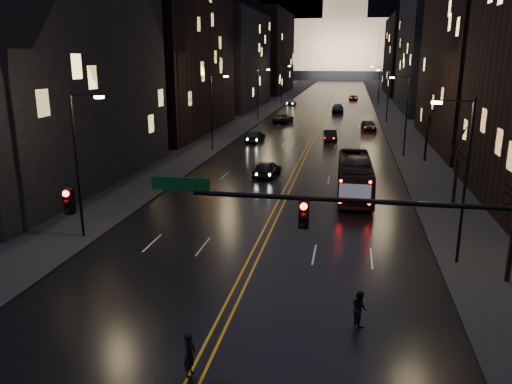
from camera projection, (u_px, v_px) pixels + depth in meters
The scene contains 34 objects.
ground at pixel (211, 345), 19.59m from camera, with size 900.00×900.00×0.00m, color black.
road at pixel (333, 95), 142.83m from camera, with size 20.00×320.00×0.02m, color black.
sidewalk_left at pixel (285, 94), 145.30m from camera, with size 8.00×320.00×0.16m, color black.
sidewalk_right at pixel (384, 96), 140.32m from camera, with size 8.00×320.00×0.16m, color black.
center_line at pixel (333, 95), 142.83m from camera, with size 0.62×320.00×0.01m, color orange.
building_left_near at pixel (35, 56), 41.28m from camera, with size 12.00×28.00×22.00m, color black.
building_left_mid at pixel (169, 34), 70.82m from camera, with size 12.00×30.00×28.00m, color black.
building_left_far at pixel (231, 60), 107.90m from camera, with size 12.00×34.00×20.00m, color black.
building_left_dist at pixel (267, 52), 152.88m from camera, with size 12.00×40.00×24.00m, color black.
building_right_mid at pixel (435, 45), 99.64m from camera, with size 12.00×34.00×26.00m, color black.
building_right_dist at pixel (409, 56), 145.68m from camera, with size 12.00×40.00×22.00m, color black.
capitol at pixel (344, 43), 252.07m from camera, with size 90.00×50.00×58.50m.
traffic_signal at pixel (373, 232), 17.19m from camera, with size 17.29×0.45×7.00m.
streetlamp_right_near at pixel (463, 174), 25.81m from camera, with size 2.13×0.25×9.00m.
streetlamp_left_near at pixel (79, 158), 29.65m from camera, with size 2.13×0.25×9.00m.
streetlamp_right_mid at pixel (405, 112), 54.25m from camera, with size 2.13×0.25×9.00m.
streetlamp_left_mid at pixel (213, 108), 58.09m from camera, with size 2.13×0.25×9.00m.
streetlamp_right_far at pixel (387, 93), 82.69m from camera, with size 2.13×0.25×9.00m.
streetlamp_left_far at pixel (259, 91), 86.53m from camera, with size 2.13×0.25×9.00m.
streetlamp_right_dist at pixel (378, 83), 111.13m from camera, with size 2.13×0.25×9.00m.
streetlamp_left_dist at pixel (282, 82), 114.97m from camera, with size 2.13×0.25×9.00m.
tree_right_mid at pixel (459, 146), 36.94m from camera, with size 2.40×2.40×6.65m.
tree_right_far at pixel (428, 120), 52.11m from camera, with size 2.40×2.40×6.65m.
bus at pixel (355, 177), 40.36m from camera, with size 2.58×11.03×3.07m, color black.
oncoming_car_a at pixel (267, 168), 46.70m from camera, with size 1.85×4.59×1.56m, color black.
oncoming_car_b at pixel (255, 137), 65.23m from camera, with size 1.57×4.50×1.48m, color black.
oncoming_car_c at pixel (283, 118), 84.57m from camera, with size 2.52×5.47×1.52m, color black.
oncoming_car_d at pixel (291, 103), 113.45m from camera, with size 1.83×4.49×1.30m, color black.
receding_car_a at pixel (330, 136), 65.94m from camera, with size 1.58×4.54×1.50m, color black.
receding_car_b at pixel (369, 125), 75.29m from camera, with size 1.91×4.74×1.62m, color black.
receding_car_c at pixel (338, 109), 98.65m from camera, with size 2.31×5.68×1.65m, color black.
receding_car_d at pixel (353, 98), 127.14m from camera, with size 2.16×4.69×1.30m, color black.
pedestrian_a at pixel (190, 354), 17.51m from camera, with size 0.62×0.41×1.71m, color black.
pedestrian_b at pixel (359, 308), 20.89m from camera, with size 0.74×0.41×1.53m, color black.
Camera 1 is at (4.92, -16.69, 10.98)m, focal length 35.00 mm.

